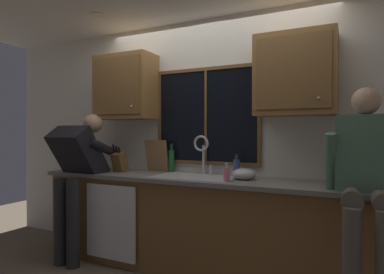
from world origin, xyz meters
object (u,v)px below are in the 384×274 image
person_sitting_on_counter (366,168)px  knife_block (120,162)px  soap_dispenser (227,174)px  person_standing (78,170)px  bottle_green_glass (236,168)px  mixing_bowl (244,174)px  bottle_tall_clear (172,160)px  cutting_board (157,156)px

person_sitting_on_counter → knife_block: bearing=173.5°
knife_block → soap_dispenser: size_ratio=1.92×
knife_block → person_standing: bearing=-134.1°
knife_block → bottle_green_glass: knife_block is taller
person_sitting_on_counter → knife_block: (-2.38, 0.27, -0.08)m
knife_block → mixing_bowl: (1.40, 0.03, -0.06)m
bottle_tall_clear → bottle_green_glass: bearing=-4.5°
person_standing → soap_dispenser: 1.61m
mixing_bowl → cutting_board: bearing=170.1°
person_sitting_on_counter → bottle_tall_clear: (-1.85, 0.50, -0.06)m
person_sitting_on_counter → bottle_green_glass: size_ratio=5.78×
knife_block → cutting_board: 0.41m
cutting_board → bottle_green_glass: cutting_board is taller
soap_dispenser → bottle_green_glass: size_ratio=0.77×
person_standing → cutting_board: (0.65, 0.52, 0.13)m
person_standing → mixing_bowl: person_standing is taller
mixing_bowl → soap_dispenser: soap_dispenser is taller
mixing_bowl → bottle_tall_clear: 0.90m
person_standing → bottle_green_glass: (1.59, 0.48, 0.05)m
person_sitting_on_counter → bottle_tall_clear: size_ratio=4.08×
person_standing → person_sitting_on_counter: size_ratio=1.23×
person_sitting_on_counter → cutting_board: person_sitting_on_counter is taller
knife_block → bottle_tall_clear: bearing=23.7°
knife_block → mixing_bowl: size_ratio=1.48×
knife_block → mixing_bowl: knife_block is taller
bottle_tall_clear → cutting_board: bearing=-174.1°
cutting_board → bottle_tall_clear: bearing=5.9°
mixing_bowl → bottle_green_glass: bearing=129.2°
person_sitting_on_counter → mixing_bowl: (-0.98, 0.30, -0.14)m
person_sitting_on_counter → soap_dispenser: size_ratio=7.53×
knife_block → cutting_board: cutting_board is taller
knife_block → person_sitting_on_counter: bearing=-6.5°
bottle_tall_clear → person_standing: bearing=-146.7°
soap_dispenser → bottle_tall_clear: 0.87m
person_standing → bottle_tall_clear: person_standing is taller
person_standing → bottle_green_glass: bearing=16.9°
soap_dispenser → bottle_green_glass: bearing=93.2°
knife_block → cutting_board: (0.35, 0.21, 0.06)m
person_standing → cutting_board: size_ratio=4.41×
person_standing → mixing_bowl: 1.73m
cutting_board → mixing_bowl: bearing=-9.9°
person_standing → knife_block: person_standing is taller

